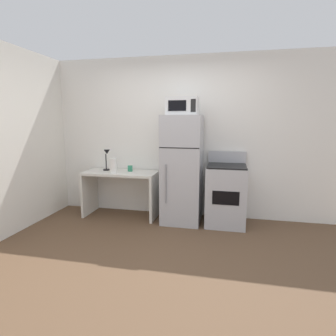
{
  "coord_description": "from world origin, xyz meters",
  "views": [
    {
      "loc": [
        0.74,
        -2.8,
        1.57
      ],
      "look_at": [
        -0.11,
        1.1,
        0.89
      ],
      "focal_mm": 29.27,
      "sensor_mm": 36.0,
      "label": 1
    }
  ],
  "objects_px": {
    "microwave": "(183,106)",
    "oven_range": "(226,195)",
    "refrigerator": "(182,170)",
    "desk": "(121,185)",
    "coffee_mug": "(130,168)",
    "desk_lamp": "(107,156)",
    "paper_towel_roll": "(113,166)"
  },
  "relations": [
    {
      "from": "desk_lamp",
      "to": "desk",
      "type": "bearing_deg",
      "value": -12.66
    },
    {
      "from": "desk",
      "to": "desk_lamp",
      "type": "relative_size",
      "value": 3.4
    },
    {
      "from": "paper_towel_roll",
      "to": "refrigerator",
      "type": "relative_size",
      "value": 0.14
    },
    {
      "from": "desk_lamp",
      "to": "paper_towel_roll",
      "type": "height_order",
      "value": "desk_lamp"
    },
    {
      "from": "oven_range",
      "to": "desk",
      "type": "bearing_deg",
      "value": 179.22
    },
    {
      "from": "coffee_mug",
      "to": "oven_range",
      "type": "relative_size",
      "value": 0.09
    },
    {
      "from": "paper_towel_roll",
      "to": "oven_range",
      "type": "bearing_deg",
      "value": 3.89
    },
    {
      "from": "oven_range",
      "to": "coffee_mug",
      "type": "bearing_deg",
      "value": 176.6
    },
    {
      "from": "oven_range",
      "to": "paper_towel_roll",
      "type": "bearing_deg",
      "value": -176.11
    },
    {
      "from": "paper_towel_roll",
      "to": "oven_range",
      "type": "distance_m",
      "value": 1.82
    },
    {
      "from": "microwave",
      "to": "coffee_mug",
      "type": "bearing_deg",
      "value": 172.08
    },
    {
      "from": "refrigerator",
      "to": "coffee_mug",
      "type": "bearing_deg",
      "value": 173.42
    },
    {
      "from": "microwave",
      "to": "refrigerator",
      "type": "bearing_deg",
      "value": 90.32
    },
    {
      "from": "microwave",
      "to": "oven_range",
      "type": "relative_size",
      "value": 0.42
    },
    {
      "from": "paper_towel_roll",
      "to": "desk",
      "type": "bearing_deg",
      "value": 65.71
    },
    {
      "from": "microwave",
      "to": "oven_range",
      "type": "distance_m",
      "value": 1.49
    },
    {
      "from": "desk_lamp",
      "to": "microwave",
      "type": "bearing_deg",
      "value": -5.02
    },
    {
      "from": "desk",
      "to": "paper_towel_roll",
      "type": "bearing_deg",
      "value": -114.29
    },
    {
      "from": "refrigerator",
      "to": "microwave",
      "type": "relative_size",
      "value": 3.61
    },
    {
      "from": "refrigerator",
      "to": "microwave",
      "type": "bearing_deg",
      "value": -89.68
    },
    {
      "from": "paper_towel_roll",
      "to": "oven_range",
      "type": "height_order",
      "value": "oven_range"
    },
    {
      "from": "desk",
      "to": "desk_lamp",
      "type": "xyz_separation_m",
      "value": [
        -0.27,
        0.06,
        0.46
      ]
    },
    {
      "from": "desk",
      "to": "refrigerator",
      "type": "xyz_separation_m",
      "value": [
        1.03,
        -0.03,
        0.3
      ]
    },
    {
      "from": "desk",
      "to": "microwave",
      "type": "height_order",
      "value": "microwave"
    },
    {
      "from": "refrigerator",
      "to": "paper_towel_roll",
      "type": "bearing_deg",
      "value": -174.24
    },
    {
      "from": "desk",
      "to": "coffee_mug",
      "type": "xyz_separation_m",
      "value": [
        0.14,
        0.07,
        0.27
      ]
    },
    {
      "from": "desk_lamp",
      "to": "microwave",
      "type": "distance_m",
      "value": 1.53
    },
    {
      "from": "microwave",
      "to": "oven_range",
      "type": "bearing_deg",
      "value": 2.63
    },
    {
      "from": "desk",
      "to": "coffee_mug",
      "type": "relative_size",
      "value": 12.64
    },
    {
      "from": "desk_lamp",
      "to": "microwave",
      "type": "height_order",
      "value": "microwave"
    },
    {
      "from": "desk",
      "to": "oven_range",
      "type": "bearing_deg",
      "value": -0.78
    },
    {
      "from": "desk_lamp",
      "to": "paper_towel_roll",
      "type": "xyz_separation_m",
      "value": [
        0.2,
        -0.2,
        -0.12
      ]
    }
  ]
}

